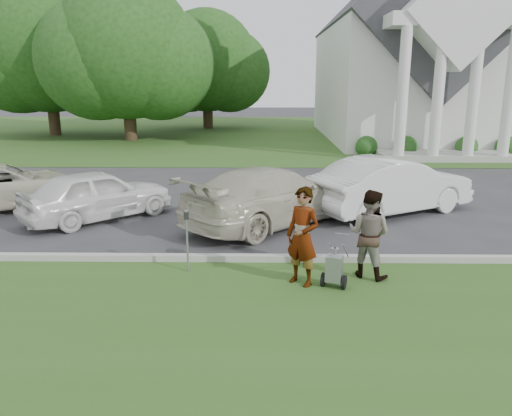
{
  "coord_description": "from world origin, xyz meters",
  "views": [
    {
      "loc": [
        0.31,
        -9.34,
        3.73
      ],
      "look_at": [
        0.18,
        0.0,
        1.31
      ],
      "focal_mm": 35.0,
      "sensor_mm": 36.0,
      "label": 1
    }
  ],
  "objects_px": {
    "car_d": "(392,185)",
    "car_c": "(272,196)",
    "church": "(404,42)",
    "person_right": "(369,234)",
    "tree_left": "(126,56)",
    "parking_meter_near": "(187,234)",
    "striping_cart": "(334,269)",
    "person_left": "(303,237)",
    "tree_far": "(47,49)",
    "tree_back": "(207,66)",
    "car_a": "(0,186)",
    "car_b": "(97,194)"
  },
  "relations": [
    {
      "from": "car_d",
      "to": "car_c",
      "type": "bearing_deg",
      "value": 79.32
    },
    {
      "from": "church",
      "to": "person_right",
      "type": "relative_size",
      "value": 14.04
    },
    {
      "from": "tree_left",
      "to": "parking_meter_near",
      "type": "height_order",
      "value": "tree_left"
    },
    {
      "from": "striping_cart",
      "to": "person_left",
      "type": "xyz_separation_m",
      "value": [
        -0.58,
        0.14,
        0.57
      ]
    },
    {
      "from": "tree_left",
      "to": "person_left",
      "type": "relative_size",
      "value": 5.76
    },
    {
      "from": "tree_far",
      "to": "person_left",
      "type": "xyz_separation_m",
      "value": [
        15.05,
        -25.62,
        -4.77
      ]
    },
    {
      "from": "tree_back",
      "to": "striping_cart",
      "type": "distance_m",
      "value": 31.57
    },
    {
      "from": "church",
      "to": "parking_meter_near",
      "type": "height_order",
      "value": "church"
    },
    {
      "from": "church",
      "to": "person_left",
      "type": "distance_m",
      "value": 25.54
    },
    {
      "from": "person_left",
      "to": "car_c",
      "type": "height_order",
      "value": "person_left"
    },
    {
      "from": "tree_left",
      "to": "tree_far",
      "type": "distance_m",
      "value": 6.73
    },
    {
      "from": "church",
      "to": "tree_left",
      "type": "relative_size",
      "value": 2.27
    },
    {
      "from": "car_a",
      "to": "car_d",
      "type": "bearing_deg",
      "value": -122.2
    },
    {
      "from": "parking_meter_near",
      "to": "car_a",
      "type": "height_order",
      "value": "car_a"
    },
    {
      "from": "parking_meter_near",
      "to": "person_left",
      "type": "bearing_deg",
      "value": -14.69
    },
    {
      "from": "tree_back",
      "to": "striping_cart",
      "type": "xyz_separation_m",
      "value": [
        5.63,
        -30.76,
        -4.37
      ]
    },
    {
      "from": "car_a",
      "to": "car_c",
      "type": "height_order",
      "value": "car_c"
    },
    {
      "from": "tree_far",
      "to": "person_right",
      "type": "xyz_separation_m",
      "value": [
        16.35,
        -25.22,
        -4.83
      ]
    },
    {
      "from": "car_c",
      "to": "person_left",
      "type": "bearing_deg",
      "value": 141.92
    },
    {
      "from": "tree_far",
      "to": "striping_cart",
      "type": "relative_size",
      "value": 12.16
    },
    {
      "from": "person_left",
      "to": "car_b",
      "type": "height_order",
      "value": "person_left"
    },
    {
      "from": "striping_cart",
      "to": "person_left",
      "type": "distance_m",
      "value": 0.82
    },
    {
      "from": "car_a",
      "to": "person_left",
      "type": "bearing_deg",
      "value": -153.62
    },
    {
      "from": "parking_meter_near",
      "to": "car_d",
      "type": "height_order",
      "value": "car_d"
    },
    {
      "from": "person_left",
      "to": "car_c",
      "type": "xyz_separation_m",
      "value": [
        -0.5,
        4.06,
        -0.16
      ]
    },
    {
      "from": "church",
      "to": "person_left",
      "type": "height_order",
      "value": "church"
    },
    {
      "from": "tree_left",
      "to": "tree_far",
      "type": "relative_size",
      "value": 0.91
    },
    {
      "from": "person_left",
      "to": "car_a",
      "type": "xyz_separation_m",
      "value": [
        -8.51,
        5.62,
        -0.25
      ]
    },
    {
      "from": "tree_far",
      "to": "car_b",
      "type": "bearing_deg",
      "value": -65.13
    },
    {
      "from": "church",
      "to": "person_right",
      "type": "distance_m",
      "value": 24.8
    },
    {
      "from": "car_d",
      "to": "striping_cart",
      "type": "bearing_deg",
      "value": 127.05
    },
    {
      "from": "car_c",
      "to": "car_d",
      "type": "relative_size",
      "value": 1.07
    },
    {
      "from": "church",
      "to": "tree_far",
      "type": "relative_size",
      "value": 2.07
    },
    {
      "from": "car_b",
      "to": "car_c",
      "type": "xyz_separation_m",
      "value": [
        4.74,
        -0.39,
        0.07
      ]
    },
    {
      "from": "person_left",
      "to": "car_b",
      "type": "xyz_separation_m",
      "value": [
        -5.24,
        4.45,
        -0.23
      ]
    },
    {
      "from": "tree_left",
      "to": "striping_cart",
      "type": "bearing_deg",
      "value": -67.06
    },
    {
      "from": "tree_left",
      "to": "car_d",
      "type": "height_order",
      "value": "tree_left"
    },
    {
      "from": "car_b",
      "to": "person_right",
      "type": "bearing_deg",
      "value": -165.26
    },
    {
      "from": "person_left",
      "to": "tree_far",
      "type": "bearing_deg",
      "value": 160.13
    },
    {
      "from": "person_right",
      "to": "car_b",
      "type": "distance_m",
      "value": 7.7
    },
    {
      "from": "tree_left",
      "to": "car_b",
      "type": "distance_m",
      "value": 19.08
    },
    {
      "from": "person_right",
      "to": "car_c",
      "type": "distance_m",
      "value": 4.08
    },
    {
      "from": "car_d",
      "to": "person_left",
      "type": "bearing_deg",
      "value": 121.39
    },
    {
      "from": "car_c",
      "to": "car_a",
      "type": "bearing_deg",
      "value": 33.85
    },
    {
      "from": "striping_cart",
      "to": "person_right",
      "type": "height_order",
      "value": "person_right"
    },
    {
      "from": "tree_back",
      "to": "striping_cart",
      "type": "relative_size",
      "value": 10.04
    },
    {
      "from": "car_a",
      "to": "striping_cart",
      "type": "bearing_deg",
      "value": -152.52
    },
    {
      "from": "church",
      "to": "car_a",
      "type": "xyz_separation_m",
      "value": [
        -16.47,
        -18.12,
        -5.27
      ]
    },
    {
      "from": "tree_left",
      "to": "striping_cart",
      "type": "height_order",
      "value": "tree_left"
    },
    {
      "from": "parking_meter_near",
      "to": "car_c",
      "type": "relative_size",
      "value": 0.24
    }
  ]
}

